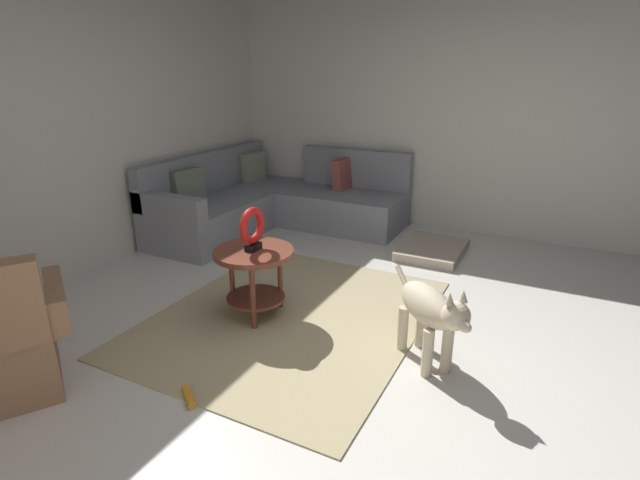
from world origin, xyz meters
TOP-DOWN VIEW (x-y plane):
  - ground_plane at (0.00, 0.00)m, footprint 6.00×6.00m
  - wall_back at (0.00, 2.94)m, footprint 6.00×0.12m
  - wall_right at (2.94, 0.00)m, footprint 0.12×6.00m
  - area_rug at (0.15, 0.70)m, footprint 2.30×1.90m
  - sectional_couch at (1.99, 2.01)m, footprint 2.20×2.25m
  - side_table at (0.06, 0.95)m, footprint 0.60×0.60m
  - torus_sculpture at (0.06, 0.95)m, footprint 0.28×0.08m
  - dog_bed_mat at (1.98, 0.08)m, footprint 0.80×0.60m
  - dog at (0.01, -0.40)m, footprint 0.62×0.65m
  - dog_toy_ball at (1.05, -0.12)m, footprint 0.08×0.08m
  - dog_toy_rope at (-0.98, 0.72)m, footprint 0.15×0.18m

SIDE VIEW (x-z plane):
  - ground_plane at x=0.00m, z-range -0.10..0.00m
  - area_rug at x=0.15m, z-range 0.00..0.01m
  - dog_toy_rope at x=-0.98m, z-range 0.00..0.05m
  - dog_toy_ball at x=1.05m, z-range 0.00..0.08m
  - dog_bed_mat at x=1.98m, z-range 0.00..0.09m
  - sectional_couch at x=1.99m, z-range -0.15..0.73m
  - dog at x=0.01m, z-range 0.06..0.69m
  - side_table at x=0.06m, z-range 0.15..0.69m
  - torus_sculpture at x=0.06m, z-range 0.55..0.87m
  - wall_back at x=0.00m, z-range 0.00..2.70m
  - wall_right at x=2.94m, z-range 0.00..2.70m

